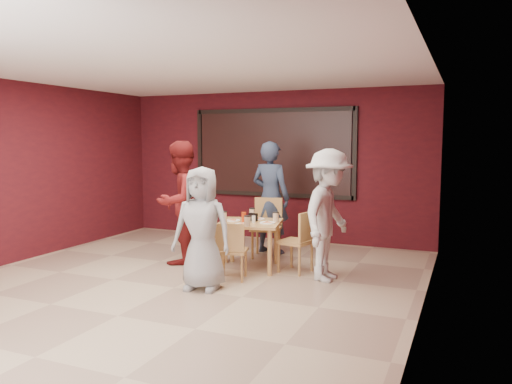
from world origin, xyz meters
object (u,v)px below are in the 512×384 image
at_px(dining_table, 250,227).
at_px(diner_right, 328,215).
at_px(chair_back, 267,224).
at_px(diner_left, 180,202).
at_px(diner_front, 202,228).
at_px(chair_right, 300,238).
at_px(diner_back, 271,197).
at_px(chair_front, 231,248).
at_px(chair_left, 207,229).

height_order(dining_table, diner_right, diner_right).
relative_size(dining_table, chair_back, 1.11).
xyz_separation_m(chair_back, diner_right, (1.28, -0.97, 0.35)).
bearing_deg(diner_left, diner_front, 50.49).
bearing_deg(chair_right, diner_left, -175.45).
relative_size(diner_front, diner_back, 0.84).
bearing_deg(dining_table, chair_front, -87.08).
distance_m(diner_front, diner_right, 1.71).
height_order(chair_front, chair_left, chair_left).
relative_size(chair_left, diner_front, 0.58).
height_order(chair_right, diner_right, diner_right).
bearing_deg(chair_right, chair_front, -133.84).
distance_m(chair_back, diner_left, 1.47).
relative_size(diner_left, diner_right, 1.06).
height_order(chair_front, diner_front, diner_front).
bearing_deg(chair_right, diner_back, 129.80).
bearing_deg(chair_back, chair_left, -134.71).
bearing_deg(chair_left, chair_front, -44.25).
xyz_separation_m(dining_table, diner_left, (-1.13, -0.09, 0.32)).
relative_size(chair_back, diner_right, 0.53).
relative_size(chair_right, diner_right, 0.50).
bearing_deg(diner_front, chair_back, 79.07).
bearing_deg(diner_back, diner_front, 97.66).
bearing_deg(diner_front, diner_left, 123.96).
xyz_separation_m(chair_back, diner_back, (-0.04, 0.26, 0.40)).
relative_size(dining_table, chair_left, 1.17).
bearing_deg(diner_left, diner_back, 146.62).
height_order(chair_front, chair_right, chair_right).
bearing_deg(diner_left, chair_right, 102.43).
bearing_deg(diner_left, dining_table, 102.33).
relative_size(dining_table, diner_front, 0.67).
distance_m(chair_front, diner_right, 1.37).
xyz_separation_m(dining_table, chair_back, (-0.06, 0.83, -0.08)).
bearing_deg(diner_back, chair_front, 103.05).
bearing_deg(diner_back, chair_back, 107.70).
relative_size(diner_back, diner_left, 1.00).
xyz_separation_m(chair_right, diner_front, (-0.89, -1.23, 0.28)).
xyz_separation_m(chair_left, chair_right, (1.53, -0.04, -0.01)).
height_order(chair_back, diner_right, diner_right).
bearing_deg(diner_front, chair_left, 107.93).
distance_m(dining_table, diner_front, 1.19).
xyz_separation_m(dining_table, diner_right, (1.22, -0.14, 0.27)).
height_order(chair_right, diner_back, diner_back).
height_order(chair_left, diner_front, diner_front).
xyz_separation_m(chair_front, chair_back, (-0.10, 1.52, 0.09)).
distance_m(diner_back, diner_left, 1.57).
xyz_separation_m(chair_back, chair_right, (0.81, -0.77, -0.03)).
bearing_deg(diner_front, chair_front, 61.35).
height_order(chair_front, diner_back, diner_back).
xyz_separation_m(dining_table, chair_front, (0.03, -0.69, -0.17)).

